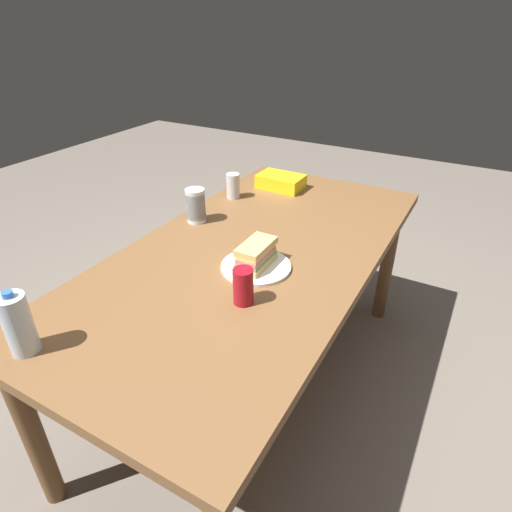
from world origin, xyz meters
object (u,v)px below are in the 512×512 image
at_px(dining_table, 253,268).
at_px(soda_can_red, 243,286).
at_px(plastic_cup_stack, 196,206).
at_px(soda_can_silver, 233,186).
at_px(sandwich, 256,255).
at_px(chip_bag, 281,182).
at_px(water_bottle_tall, 18,324).
at_px(paper_plate, 256,266).

relative_size(dining_table, soda_can_red, 14.80).
height_order(plastic_cup_stack, soda_can_silver, plastic_cup_stack).
xyz_separation_m(dining_table, soda_can_silver, (0.41, 0.35, 0.15)).
xyz_separation_m(dining_table, soda_can_red, (-0.31, -0.14, 0.15)).
bearing_deg(soda_can_silver, soda_can_red, -145.98).
xyz_separation_m(sandwich, chip_bag, (0.75, 0.27, -0.02)).
relative_size(soda_can_red, chip_bag, 0.53).
bearing_deg(soda_can_red, plastic_cup_stack, 49.54).
bearing_deg(soda_can_red, chip_bag, 19.67).
height_order(chip_bag, plastic_cup_stack, plastic_cup_stack).
bearing_deg(water_bottle_tall, plastic_cup_stack, 4.90).
bearing_deg(paper_plate, soda_can_silver, 38.93).
distance_m(paper_plate, water_bottle_tall, 0.77).
distance_m(soda_can_red, water_bottle_tall, 0.64).
distance_m(plastic_cup_stack, soda_can_silver, 0.31).
height_order(sandwich, chip_bag, sandwich).
bearing_deg(dining_table, paper_plate, -145.89).
relative_size(paper_plate, water_bottle_tall, 1.30).
xyz_separation_m(paper_plate, water_bottle_tall, (-0.69, 0.34, 0.09)).
distance_m(chip_bag, water_bottle_tall, 1.44).
bearing_deg(sandwich, soda_can_red, -161.53).
height_order(sandwich, water_bottle_tall, water_bottle_tall).
height_order(chip_bag, soda_can_silver, soda_can_silver).
bearing_deg(plastic_cup_stack, sandwich, -116.70).
height_order(dining_table, soda_can_silver, soda_can_silver).
bearing_deg(soda_can_red, water_bottle_tall, 139.81).
distance_m(sandwich, soda_can_red, 0.22).
bearing_deg(plastic_cup_stack, paper_plate, -117.00).
relative_size(water_bottle_tall, soda_can_silver, 1.61).
distance_m(paper_plate, plastic_cup_stack, 0.48).
relative_size(dining_table, paper_plate, 7.07).
xyz_separation_m(plastic_cup_stack, soda_can_silver, (0.31, 0.00, -0.01)).
xyz_separation_m(paper_plate, sandwich, (0.00, 0.00, 0.05)).
distance_m(chip_bag, plastic_cup_stack, 0.56).
bearing_deg(paper_plate, water_bottle_tall, 153.43).
distance_m(sandwich, soda_can_silver, 0.67).
xyz_separation_m(paper_plate, plastic_cup_stack, (0.21, 0.42, 0.07)).
xyz_separation_m(paper_plate, chip_bag, (0.75, 0.27, 0.03)).
bearing_deg(chip_bag, paper_plate, 110.83).
relative_size(sandwich, soda_can_silver, 1.50).
bearing_deg(soda_can_red, paper_plate, 18.30).
bearing_deg(soda_can_silver, paper_plate, -141.07).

